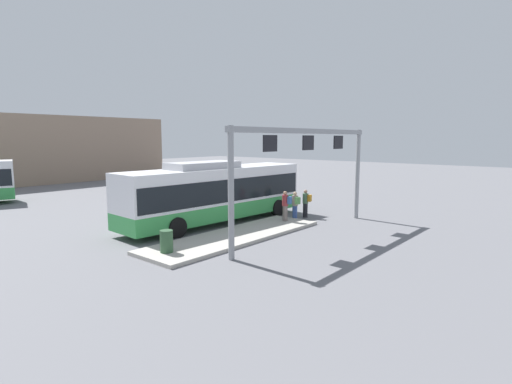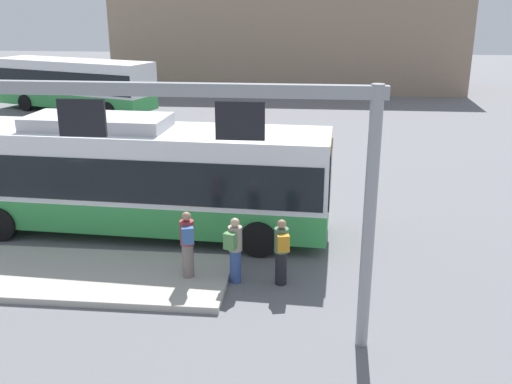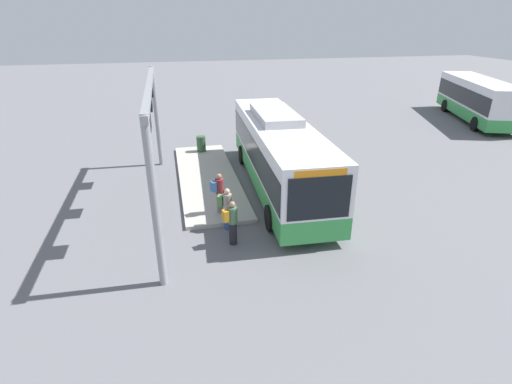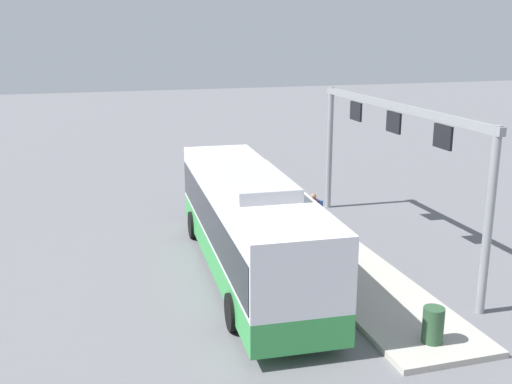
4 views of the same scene
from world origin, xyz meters
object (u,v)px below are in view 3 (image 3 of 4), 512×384
object	(u,v)px
person_boarding	(227,208)
trash_bin	(201,144)
person_waiting_near	(232,222)
bus_background_left	(478,97)
person_waiting_mid	(219,192)
bus_main	(279,150)

from	to	relation	value
person_boarding	trash_bin	xyz separation A→B (m)	(-9.18, -0.08, -0.28)
person_boarding	person_waiting_near	distance (m)	1.13
bus_background_left	person_boarding	world-z (taller)	bus_background_left
person_waiting_mid	bus_main	bearing A→B (deg)	20.62
bus_main	trash_bin	bearing A→B (deg)	-149.03
bus_main	person_waiting_near	xyz separation A→B (m)	(4.57, -2.98, -0.92)
person_waiting_mid	trash_bin	bearing A→B (deg)	73.52
person_waiting_near	person_boarding	bearing A→B (deg)	77.31
bus_main	person_boarding	distance (m)	4.65
person_waiting_near	bus_main	bearing A→B (deg)	44.01
person_waiting_near	person_waiting_mid	size ratio (longest dim) A/B	1.00
bus_background_left	person_waiting_mid	bearing A→B (deg)	-42.93
person_boarding	person_waiting_mid	size ratio (longest dim) A/B	1.00
trash_bin	bus_background_left	bearing A→B (deg)	99.21
person_boarding	trash_bin	world-z (taller)	person_boarding
bus_main	bus_background_left	distance (m)	20.80
bus_background_left	person_boarding	xyz separation A→B (m)	(12.70, -21.62, -0.89)
person_waiting_near	trash_bin	distance (m)	10.32
person_boarding	bus_main	bearing A→B (deg)	68.95
bus_main	trash_bin	xyz separation A→B (m)	(-5.74, -3.06, -1.20)
bus_background_left	person_boarding	size ratio (longest dim) A/B	6.32
bus_background_left	trash_bin	bearing A→B (deg)	-61.75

